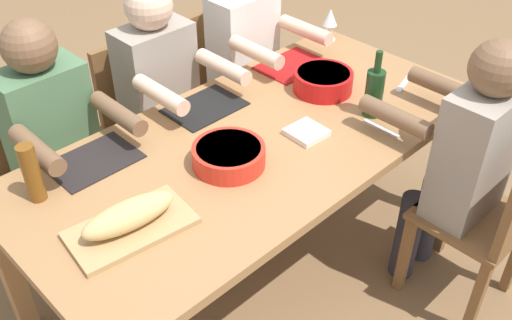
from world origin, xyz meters
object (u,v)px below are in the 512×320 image
Objects in this scene: cutting_board at (131,228)px; wine_glass at (330,19)px; beer_bottle at (32,173)px; chair_far_left at (46,161)px; wine_bottle at (374,92)px; dining_table at (256,153)px; chair_far_right at (226,78)px; napkin_stack at (306,132)px; serving_bowl_fruit at (229,155)px; diner_far_left at (57,138)px; serving_bowl_pasta at (323,80)px; diner_far_center at (164,91)px; bread_loaf at (129,215)px; diner_far_right at (249,53)px; diner_near_right at (463,155)px; chair_near_right at (493,218)px; chair_far_center at (145,115)px.

cutting_board is 1.62m from wine_glass.
beer_bottle is (-0.14, 0.36, 0.10)m from cutting_board.
wine_bottle is (1.01, -1.01, 0.37)m from chair_far_left.
chair_far_left reaches higher than dining_table.
dining_table is 0.98m from chair_far_right.
napkin_stack is at bearing 164.01° from wine_bottle.
serving_bowl_fruit is 0.36m from napkin_stack.
diner_far_left is 1.16m from serving_bowl_pasta.
dining_table is 0.61m from diner_far_center.
serving_bowl_pasta is 0.37m from napkin_stack.
serving_bowl_pasta is (1.02, -0.73, 0.31)m from chair_far_left.
serving_bowl_fruit is 0.85× the size of bread_loaf.
wine_glass is (1.54, 0.47, 0.11)m from cutting_board.
chair_far_left reaches higher than cutting_board.
diner_far_right reaches higher than serving_bowl_pasta.
chair_far_right is (1.09, 0.18, -0.21)m from diner_far_left.
chair_far_right is 1.52m from bread_loaf.
wine_glass is (1.68, 0.11, 0.01)m from beer_bottle.
diner_far_right is at bearing 30.36° from bread_loaf.
napkin_stack reaches higher than cutting_board.
diner_far_right reaches higher than serving_bowl_fruit.
beer_bottle is at bearing 146.83° from diner_near_right.
chair_near_right is 1.43m from bread_loaf.
bread_loaf is at bearing -149.64° from diner_far_right.
diner_near_right is 1.00× the size of diner_far_right.
beer_bottle reaches higher than chair_far_left.
wine_bottle is at bearing -15.99° from napkin_stack.
dining_table is at bearing -131.71° from diner_far_right.
dining_table is at bearing 124.41° from chair_near_right.
cutting_board is (-0.11, -0.70, 0.05)m from diner_far_left.
diner_far_left is 0.76m from serving_bowl_fruit.
diner_far_right reaches higher than chair_far_left.
chair_far_center reaches higher than serving_bowl_pasta.
cutting_board is at bearing -126.48° from chair_far_center.
chair_near_right reaches higher than dining_table.
diner_far_center is 1.41× the size of chair_near_right.
napkin_stack is at bearing -117.69° from diner_far_right.
diner_far_right is 1.39m from cutting_board.
chair_far_right is 0.71× the size of diner_far_right.
cutting_board is at bearing 177.60° from napkin_stack.
chair_near_right is 1.27m from wine_glass.
chair_far_right is (0.54, 0.00, 0.00)m from chair_far_center.
diner_far_center is 0.54m from diner_far_right.
dining_table is 2.32× the size of chair_near_right.
diner_far_center reaches higher than dining_table.
wine_glass reaches higher than chair_far_right.
dining_table is 7.51× the size of serving_bowl_pasta.
chair_far_left is at bearing 127.31° from napkin_stack.
bread_loaf is (-1.20, -0.70, 0.11)m from diner_far_right.
chair_far_left is 0.69m from beer_bottle.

